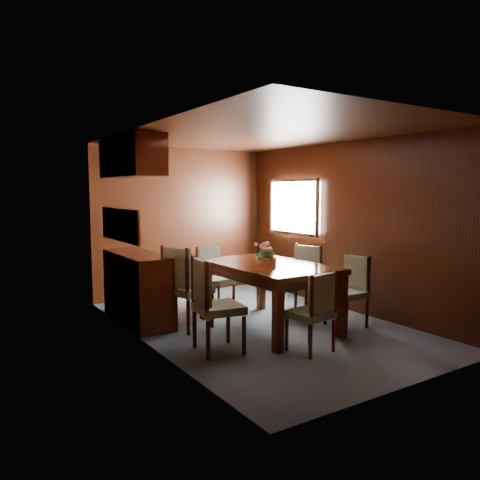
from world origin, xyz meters
TOP-DOWN VIEW (x-y plane):
  - ground at (0.00, 0.00)m, footprint 4.50×4.50m
  - room_shell at (-0.10, 0.33)m, footprint 3.06×4.52m
  - sideboard at (-1.25, 1.00)m, footprint 0.48×1.40m
  - dining_table at (0.02, -0.14)m, footprint 1.11×1.75m
  - chair_left_near at (-1.02, -0.56)m, footprint 0.53×0.54m
  - chair_left_far at (-0.91, 0.36)m, footprint 0.60×0.62m
  - chair_right_near at (0.95, -0.63)m, footprint 0.42×0.43m
  - chair_right_far at (0.91, 0.23)m, footprint 0.55×0.56m
  - chair_head at (-0.11, -1.15)m, footprint 0.45×0.44m
  - chair_foot at (-0.09, 1.07)m, footprint 0.48×0.47m
  - flower_centerpiece at (-0.01, -0.13)m, footprint 0.28×0.28m

SIDE VIEW (x-z plane):
  - ground at x=0.00m, z-range 0.00..0.00m
  - sideboard at x=-1.25m, z-range 0.00..0.90m
  - chair_head at x=-0.11m, z-range 0.05..0.92m
  - chair_right_near at x=0.95m, z-range 0.05..0.95m
  - chair_foot at x=-0.09m, z-range 0.05..0.97m
  - chair_right_far at x=0.91m, z-range 0.05..1.00m
  - chair_left_near at x=-1.02m, z-range 0.06..1.07m
  - chair_left_far at x=-0.91m, z-range 0.06..1.10m
  - dining_table at x=0.02m, z-range 0.29..1.10m
  - flower_centerpiece at x=-0.01m, z-range 0.80..1.08m
  - room_shell at x=-0.10m, z-range 0.43..2.84m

